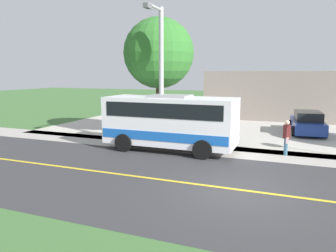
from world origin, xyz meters
TOP-DOWN VIEW (x-y plane):
  - ground_plane at (0.00, 0.00)m, footprint 120.00×120.00m
  - road_surface at (0.00, 0.00)m, footprint 8.00×100.00m
  - sidewalk at (-5.20, 0.00)m, footprint 2.40×100.00m
  - parking_lot_surface at (-12.40, 3.00)m, footprint 14.00×36.00m
  - road_centre_line at (0.00, 0.00)m, footprint 0.16×100.00m
  - shuttle_bus_front at (-4.52, -4.16)m, footprint 2.69×6.66m
  - pedestrian_with_bags at (-5.55, 1.37)m, footprint 0.72×0.34m
  - street_light_pole at (-4.86, -4.85)m, footprint 1.97×0.24m
  - parked_car_near at (-11.98, 2.50)m, footprint 4.53×2.28m
  - tree_curbside at (-7.40, -6.01)m, footprint 4.16×4.16m
  - commercial_building at (-21.40, 3.17)m, footprint 10.00×17.66m

SIDE VIEW (x-z plane):
  - ground_plane at x=0.00m, z-range 0.00..0.00m
  - sidewalk at x=-5.20m, z-range 0.00..0.01m
  - parking_lot_surface at x=-12.40m, z-range 0.00..0.01m
  - road_surface at x=0.00m, z-range 0.00..0.01m
  - road_centre_line at x=0.00m, z-range 0.01..0.01m
  - parked_car_near at x=-11.98m, z-range -0.04..1.41m
  - pedestrian_with_bags at x=-5.55m, z-range 0.06..1.74m
  - shuttle_bus_front at x=-4.52m, z-range 0.14..2.95m
  - commercial_building at x=-21.40m, z-range 0.00..4.03m
  - street_light_pole at x=-4.86m, z-range 0.40..7.53m
  - tree_curbside at x=-7.40m, z-range 1.46..8.58m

